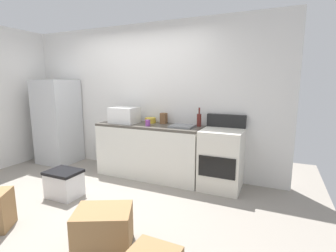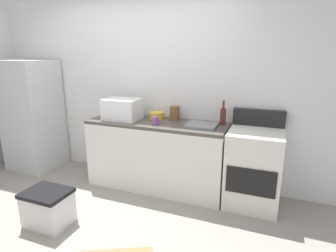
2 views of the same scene
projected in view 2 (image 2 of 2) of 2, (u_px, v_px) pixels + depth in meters
The scene contains 12 objects.
ground_plane at pixel (83, 233), 2.77m from camera, with size 6.00×6.00×0.00m, color gray.
wall_back at pixel (147, 86), 3.82m from camera, with size 5.00×0.10×2.60m, color silver.
kitchen_counter at pixel (157, 155), 3.62m from camera, with size 1.80×0.60×0.90m.
refrigerator at pixel (33, 115), 4.20m from camera, with size 0.68×0.66×1.65m, color silver.
stove_oven at pixel (253, 167), 3.20m from camera, with size 0.60×0.61×1.10m.
microwave at pixel (122, 109), 3.60m from camera, with size 0.46×0.34×0.27m, color white.
sink_basin at pixel (202, 125), 3.28m from camera, with size 0.36×0.32×0.03m, color slate.
wine_bottle at pixel (223, 116), 3.33m from camera, with size 0.07×0.07×0.30m.
coffee_mug at pixel (155, 121), 3.35m from camera, with size 0.08×0.08×0.10m, color purple.
knife_block at pixel (175, 113), 3.58m from camera, with size 0.10×0.10×0.18m, color brown.
mixing_bowl at pixel (157, 115), 3.65m from camera, with size 0.19×0.19×0.09m, color gold.
storage_bin at pixel (48, 208), 2.86m from camera, with size 0.46×0.36×0.38m.
Camera 2 is at (1.67, -1.91, 1.76)m, focal length 29.38 mm.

